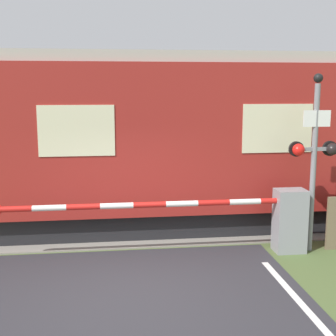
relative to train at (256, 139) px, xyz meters
name	(u,v)px	position (x,y,z in m)	size (l,w,h in m)	color
ground_plane	(134,294)	(-3.15, -3.70, -2.05)	(80.00, 80.00, 0.00)	#4C6033
track_bed	(126,225)	(-3.15, 0.00, -2.03)	(36.00, 3.20, 0.13)	gray
train	(256,139)	(0.00, 0.00, 0.00)	(15.02, 2.78, 4.01)	black
crossing_barrier	(267,218)	(-0.42, -2.11, -1.34)	(6.03, 0.44, 1.27)	gray
signal_post	(314,152)	(0.51, -2.10, -0.04)	(0.99, 0.26, 3.54)	gray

